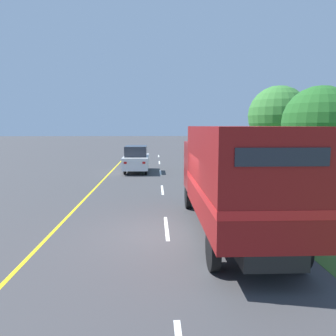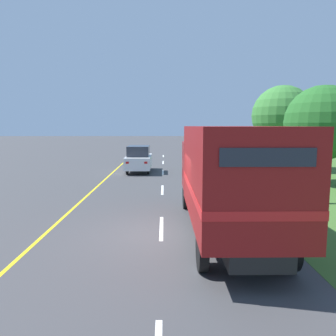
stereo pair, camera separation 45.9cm
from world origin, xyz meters
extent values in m
plane|color=#3D3D3F|center=(0.00, 0.00, 0.00)|extent=(200.00, 200.00, 0.00)
cube|color=yellow|center=(-3.70, 9.15, 0.00)|extent=(0.12, 48.43, 0.01)
cube|color=white|center=(0.00, 0.63, 0.00)|extent=(0.12, 2.60, 0.01)
cube|color=white|center=(0.00, 7.23, 0.00)|extent=(0.12, 2.60, 0.01)
cube|color=white|center=(0.00, 13.83, 0.00)|extent=(0.12, 2.60, 0.01)
cube|color=white|center=(0.00, 20.43, 0.00)|extent=(0.12, 2.60, 0.01)
cube|color=white|center=(0.00, 27.03, 0.00)|extent=(0.12, 2.60, 0.01)
cylinder|color=black|center=(0.99, 3.29, 0.50)|extent=(0.22, 1.00, 1.00)
cylinder|color=black|center=(3.09, 3.29, 0.50)|extent=(0.22, 1.00, 1.00)
cylinder|color=black|center=(0.99, -2.66, 0.50)|extent=(0.22, 1.00, 1.00)
cylinder|color=black|center=(3.09, -2.66, 0.50)|extent=(0.22, 1.00, 1.00)
cube|color=black|center=(2.04, 0.00, 0.68)|extent=(1.34, 7.94, 0.36)
cube|color=maroon|center=(2.04, -1.05, 2.13)|extent=(2.44, 5.84, 2.54)
cube|color=red|center=(2.04, -1.05, 1.69)|extent=(2.46, 5.86, 0.20)
cube|color=#232833|center=(2.04, -3.98, 2.83)|extent=(1.83, 0.03, 0.36)
cube|color=maroon|center=(2.04, 2.92, 1.81)|extent=(2.35, 2.10, 1.90)
cube|color=#283342|center=(2.04, 3.98, 2.05)|extent=(2.08, 0.03, 0.85)
cylinder|color=black|center=(-2.52, 15.48, 0.33)|extent=(0.16, 0.66, 0.66)
cylinder|color=black|center=(-1.04, 15.48, 0.33)|extent=(0.16, 0.66, 0.66)
cylinder|color=black|center=(-2.52, 12.88, 0.33)|extent=(0.16, 0.66, 0.66)
cylinder|color=black|center=(-1.04, 12.88, 0.33)|extent=(0.16, 0.66, 0.66)
cube|color=white|center=(-1.78, 14.18, 0.77)|extent=(1.80, 4.18, 0.88)
cube|color=#282D38|center=(-1.78, 14.01, 1.58)|extent=(1.55, 2.30, 0.75)
cube|color=red|center=(-2.41, 12.08, 0.92)|extent=(0.20, 0.03, 0.14)
cube|color=red|center=(-1.15, 12.08, 0.92)|extent=(0.20, 0.03, 0.14)
cylinder|color=#9E9EA3|center=(5.19, 4.28, 1.34)|extent=(0.09, 0.09, 2.68)
cylinder|color=#9E9EA3|center=(6.51, 4.28, 1.34)|extent=(0.09, 0.09, 2.68)
cube|color=brown|center=(5.85, 4.28, 2.10)|extent=(1.88, 0.06, 1.16)
cube|color=brown|center=(6.49, 4.28, 2.86)|extent=(0.60, 0.06, 0.32)
cube|color=silver|center=(5.85, 4.24, 2.10)|extent=(1.46, 0.02, 0.21)
cylinder|color=brown|center=(9.28, 8.95, 0.93)|extent=(0.41, 0.41, 1.85)
sphere|color=#236023|center=(9.28, 8.95, 3.58)|extent=(4.33, 4.33, 4.33)
cylinder|color=#4C3823|center=(9.36, 15.75, 1.17)|extent=(0.31, 0.31, 2.34)
sphere|color=#387A33|center=(9.36, 15.75, 4.21)|extent=(4.67, 4.67, 4.67)
camera|label=1|loc=(-0.36, -10.06, 3.42)|focal=35.00mm
camera|label=2|loc=(0.10, -10.07, 3.42)|focal=35.00mm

